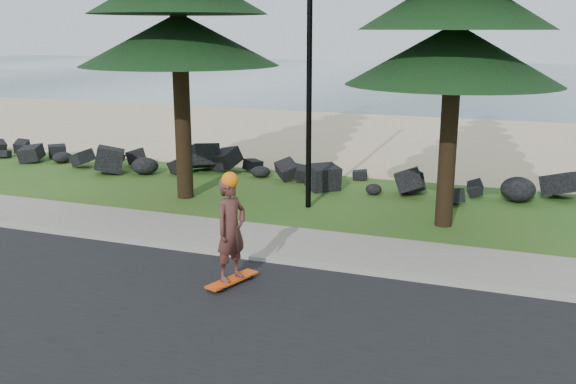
% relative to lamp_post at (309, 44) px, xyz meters
% --- Properties ---
extents(ground, '(160.00, 160.00, 0.00)m').
position_rel_lamp_post_xyz_m(ground, '(0.00, -3.20, -4.13)').
color(ground, '#295C1D').
rests_on(ground, ground).
extents(road, '(160.00, 7.00, 0.02)m').
position_rel_lamp_post_xyz_m(road, '(0.00, -7.70, -4.12)').
color(road, black).
rests_on(road, ground).
extents(kerb, '(160.00, 0.20, 0.10)m').
position_rel_lamp_post_xyz_m(kerb, '(0.00, -4.10, -4.08)').
color(kerb, gray).
rests_on(kerb, ground).
extents(sidewalk, '(160.00, 2.00, 0.08)m').
position_rel_lamp_post_xyz_m(sidewalk, '(0.00, -3.00, -4.09)').
color(sidewalk, gray).
rests_on(sidewalk, ground).
extents(beach_sand, '(160.00, 15.00, 0.01)m').
position_rel_lamp_post_xyz_m(beach_sand, '(0.00, 11.30, -4.13)').
color(beach_sand, beige).
rests_on(beach_sand, ground).
extents(ocean, '(160.00, 58.00, 0.01)m').
position_rel_lamp_post_xyz_m(ocean, '(0.00, 47.80, -4.13)').
color(ocean, '#31525E').
rests_on(ocean, ground).
extents(seawall_boulders, '(60.00, 2.40, 1.10)m').
position_rel_lamp_post_xyz_m(seawall_boulders, '(0.00, 2.40, -4.13)').
color(seawall_boulders, black).
rests_on(seawall_boulders, ground).
extents(lamp_post, '(0.25, 0.14, 8.14)m').
position_rel_lamp_post_xyz_m(lamp_post, '(0.00, 0.00, 0.00)').
color(lamp_post, black).
rests_on(lamp_post, ground).
extents(skateboarder, '(0.64, 1.15, 2.09)m').
position_rel_lamp_post_xyz_m(skateboarder, '(0.37, -5.46, -3.08)').
color(skateboarder, '#E94B0D').
rests_on(skateboarder, ground).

